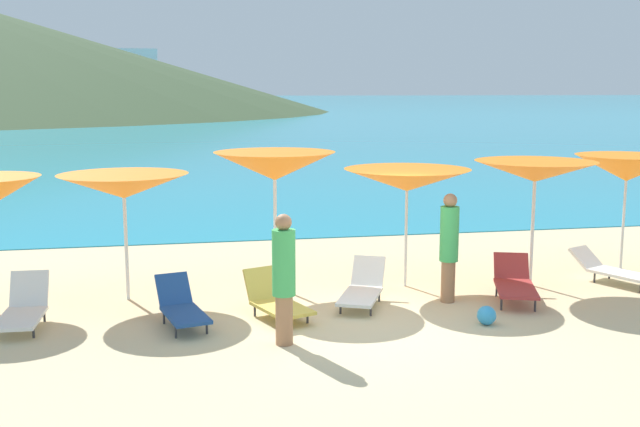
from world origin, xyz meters
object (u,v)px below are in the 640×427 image
object	(u,v)px
lounge_chair_0	(23,309)
lounge_chair_5	(181,307)
umbrella_5	(627,168)
umbrella_4	(535,172)
beachgoer_3	(449,244)
lounge_chair_6	(363,289)
beachgoer_1	(284,275)
lounge_chair_3	(514,282)
lounge_chair_1	(276,300)
lounge_chair_4	(615,270)
beach_ball	(487,315)
umbrella_1	(124,186)
umbrella_2	(275,166)
umbrella_3	(407,180)
cruise_ship	(69,78)

from	to	relation	value
lounge_chair_0	lounge_chair_5	xyz separation A→B (m)	(2.30, -0.40, 0.02)
umbrella_5	lounge_chair_0	bearing A→B (deg)	-171.49
umbrella_4	beachgoer_3	world-z (taller)	umbrella_4
lounge_chair_6	beachgoer_1	xyz separation A→B (m)	(-1.54, -1.69, 0.71)
lounge_chair_0	umbrella_5	bearing A→B (deg)	10.67
lounge_chair_3	lounge_chair_5	distance (m)	5.45
lounge_chair_0	lounge_chair_6	xyz separation A→B (m)	(5.22, 0.17, -0.01)
lounge_chair_1	beachgoer_1	world-z (taller)	beachgoer_1
lounge_chair_0	umbrella_4	bearing A→B (deg)	7.32
lounge_chair_3	lounge_chair_4	xyz separation A→B (m)	(2.29, 0.70, -0.07)
lounge_chair_6	beach_ball	world-z (taller)	lounge_chair_6
umbrella_1	beach_ball	world-z (taller)	umbrella_1
umbrella_2	beach_ball	size ratio (longest dim) A/B	8.39
lounge_chair_5	beachgoer_1	world-z (taller)	beachgoer_1
lounge_chair_1	beachgoer_3	bearing A→B (deg)	-15.03
umbrella_1	lounge_chair_5	distance (m)	2.44
lounge_chair_1	beach_ball	distance (m)	3.19
lounge_chair_4	lounge_chair_5	size ratio (longest dim) A/B	1.21
umbrella_3	cruise_ship	xyz separation A→B (m)	(-32.49, 217.20, 4.83)
lounge_chair_0	lounge_chair_3	world-z (taller)	lounge_chair_0
beachgoer_3	umbrella_5	bearing A→B (deg)	51.40
lounge_chair_1	lounge_chair_6	xyz separation A→B (m)	(1.49, 0.42, -0.01)
lounge_chair_1	beachgoer_1	xyz separation A→B (m)	(-0.06, -1.27, 0.70)
umbrella_3	beachgoer_3	world-z (taller)	umbrella_3
umbrella_5	lounge_chair_5	size ratio (longest dim) A/B	1.52
beachgoer_1	beachgoer_3	distance (m)	3.35
umbrella_3	beachgoer_1	world-z (taller)	umbrella_3
umbrella_4	cruise_ship	distance (m)	220.39
lounge_chair_1	beachgoer_1	size ratio (longest dim) A/B	0.78
umbrella_4	lounge_chair_0	world-z (taller)	umbrella_4
cruise_ship	beachgoer_3	bearing A→B (deg)	-81.75
lounge_chair_1	umbrella_3	bearing A→B (deg)	8.40
lounge_chair_3	beachgoer_1	world-z (taller)	beachgoer_1
beachgoer_3	beach_ball	size ratio (longest dim) A/B	6.30
lounge_chair_3	cruise_ship	distance (m)	221.19
umbrella_1	beachgoer_3	world-z (taller)	umbrella_1
beachgoer_1	beachgoer_3	size ratio (longest dim) A/B	1.01
umbrella_1	lounge_chair_3	xyz separation A→B (m)	(6.30, -1.33, -1.59)
beachgoer_1	cruise_ship	world-z (taller)	cruise_ship
lounge_chair_5	umbrella_1	bearing A→B (deg)	104.39
umbrella_4	lounge_chair_4	xyz separation A→B (m)	(1.56, -0.18, -1.80)
umbrella_2	cruise_ship	size ratio (longest dim) A/B	0.04
umbrella_4	lounge_chair_0	xyz separation A→B (m)	(-8.47, -0.76, -1.78)
lounge_chair_4	beach_ball	world-z (taller)	lounge_chair_4
umbrella_4	lounge_chair_3	distance (m)	2.08
lounge_chair_3	beachgoer_3	xyz separation A→B (m)	(-1.11, 0.15, 0.66)
lounge_chair_1	lounge_chair_6	bearing A→B (deg)	-4.85
umbrella_1	lounge_chair_3	distance (m)	6.63
beachgoer_3	cruise_ship	world-z (taller)	cruise_ship
umbrella_1	lounge_chair_0	world-z (taller)	umbrella_1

